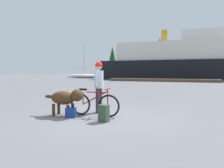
# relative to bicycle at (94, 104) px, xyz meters

# --- Properties ---
(ground_plane) EXTENTS (160.00, 160.00, 0.00)m
(ground_plane) POSITION_rel_bicycle_xyz_m (0.32, -0.12, -0.39)
(ground_plane) COLOR slate
(bicycle) EXTENTS (1.75, 0.44, 0.92)m
(bicycle) POSITION_rel_bicycle_xyz_m (0.00, 0.00, 0.00)
(bicycle) COLOR black
(bicycle) RESTS_ON ground_plane
(person_cyclist) EXTENTS (0.32, 0.53, 1.81)m
(person_cyclist) POSITION_rel_bicycle_xyz_m (-0.05, 0.53, 0.71)
(person_cyclist) COLOR #333338
(person_cyclist) RESTS_ON ground_plane
(dog) EXTENTS (1.43, 0.52, 0.89)m
(dog) POSITION_rel_bicycle_xyz_m (-0.87, -0.31, 0.20)
(dog) COLOR #472D19
(dog) RESTS_ON ground_plane
(backpack) EXTENTS (0.32, 0.26, 0.50)m
(backpack) POSITION_rel_bicycle_xyz_m (0.59, -0.59, -0.14)
(backpack) COLOR #334C33
(backpack) RESTS_ON ground_plane
(handbag_pannier) EXTENTS (0.35, 0.24, 0.31)m
(handbag_pannier) POSITION_rel_bicycle_xyz_m (-0.61, -0.43, -0.24)
(handbag_pannier) COLOR navy
(handbag_pannier) RESTS_ON ground_plane
(dock_pier) EXTENTS (15.39, 2.04, 0.40)m
(dock_pier) POSITION_rel_bicycle_xyz_m (-0.04, 23.38, -0.19)
(dock_pier) COLOR brown
(dock_pier) RESTS_ON ground_plane
(ferry_boat) EXTENTS (28.88, 8.26, 8.96)m
(ferry_boat) POSITION_rel_bicycle_xyz_m (3.12, 31.46, 2.78)
(ferry_boat) COLOR black
(ferry_boat) RESTS_ON ground_plane
(sailboat_moored) EXTENTS (8.50, 2.38, 7.52)m
(sailboat_moored) POSITION_rel_bicycle_xyz_m (-17.57, 32.73, 0.09)
(sailboat_moored) COLOR silver
(sailboat_moored) RESTS_ON ground_plane
(pine_tree_far_left) EXTENTS (2.91, 2.91, 8.33)m
(pine_tree_far_left) POSITION_rel_bicycle_xyz_m (-15.57, 45.69, 4.79)
(pine_tree_far_left) COLOR #4C331E
(pine_tree_far_left) RESTS_ON ground_plane
(pine_tree_center) EXTENTS (3.58, 3.58, 9.96)m
(pine_tree_center) POSITION_rel_bicycle_xyz_m (-2.70, 45.27, 6.06)
(pine_tree_center) COLOR #4C331E
(pine_tree_center) RESTS_ON ground_plane
(pine_tree_far_right) EXTENTS (4.05, 4.05, 9.06)m
(pine_tree_far_right) POSITION_rel_bicycle_xyz_m (9.97, 45.42, 5.25)
(pine_tree_far_right) COLOR #4C331E
(pine_tree_far_right) RESTS_ON ground_plane
(pine_tree_mid_back) EXTENTS (3.05, 3.05, 9.31)m
(pine_tree_mid_back) POSITION_rel_bicycle_xyz_m (-3.92, 49.53, 5.43)
(pine_tree_mid_back) COLOR #4C331E
(pine_tree_mid_back) RESTS_ON ground_plane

